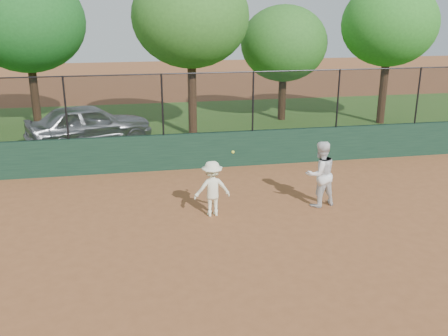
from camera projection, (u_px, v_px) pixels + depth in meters
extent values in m
plane|color=brown|center=(207.00, 251.00, 11.20)|extent=(80.00, 80.00, 0.00)
cube|color=#1A3927|center=(179.00, 152.00, 16.61)|extent=(26.00, 0.20, 1.20)
cube|color=#2F5B1C|center=(166.00, 128.00, 22.40)|extent=(36.00, 12.00, 0.01)
imported|color=#A2A7AC|center=(89.00, 124.00, 19.44)|extent=(5.16, 3.39, 1.63)
imported|color=white|center=(320.00, 174.00, 13.46)|extent=(1.03, 0.88, 1.82)
imported|color=white|center=(212.00, 189.00, 12.88)|extent=(0.98, 0.60, 1.47)
sphere|color=#DAF235|center=(233.00, 152.00, 12.31)|extent=(0.08, 0.08, 0.08)
cube|color=black|center=(178.00, 104.00, 16.12)|extent=(26.00, 0.02, 2.00)
cylinder|color=black|center=(177.00, 74.00, 15.81)|extent=(26.00, 0.04, 0.04)
cylinder|color=black|center=(66.00, 108.00, 15.50)|extent=(0.06, 0.06, 2.00)
cylinder|color=black|center=(162.00, 105.00, 16.03)|extent=(0.06, 0.06, 2.00)
cylinder|color=black|center=(253.00, 102.00, 16.56)|extent=(0.06, 0.06, 2.00)
cylinder|color=black|center=(338.00, 99.00, 17.09)|extent=(0.06, 0.06, 2.00)
cylinder|color=black|center=(418.00, 96.00, 17.62)|extent=(0.06, 0.06, 2.00)
cylinder|color=#3C2515|center=(35.00, 98.00, 22.19)|extent=(0.36, 0.36, 2.66)
ellipsoid|color=#19561C|center=(26.00, 22.00, 21.18)|extent=(4.96, 4.51, 4.28)
cylinder|color=#4A2D1A|center=(192.00, 100.00, 20.67)|extent=(0.36, 0.36, 3.01)
ellipsoid|color=#2E6520|center=(191.00, 17.00, 19.65)|extent=(4.66, 4.24, 4.02)
cylinder|color=#382212|center=(282.00, 99.00, 23.72)|extent=(0.36, 0.36, 2.01)
ellipsoid|color=#2A601F|center=(284.00, 43.00, 22.93)|extent=(4.01, 3.65, 3.47)
cylinder|color=#432918|center=(383.00, 93.00, 22.87)|extent=(0.36, 0.36, 2.80)
ellipsoid|color=#287020|center=(390.00, 24.00, 21.92)|extent=(4.28, 3.89, 3.70)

